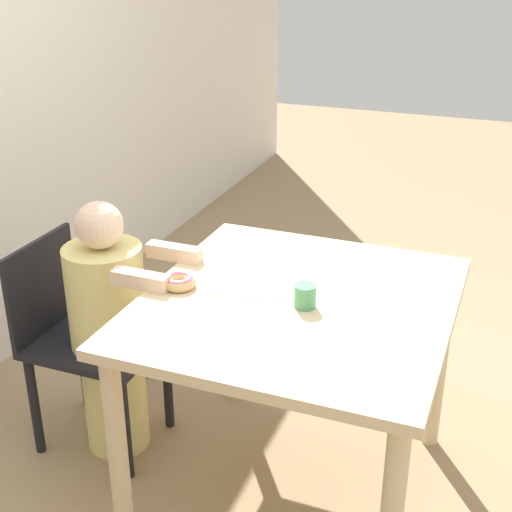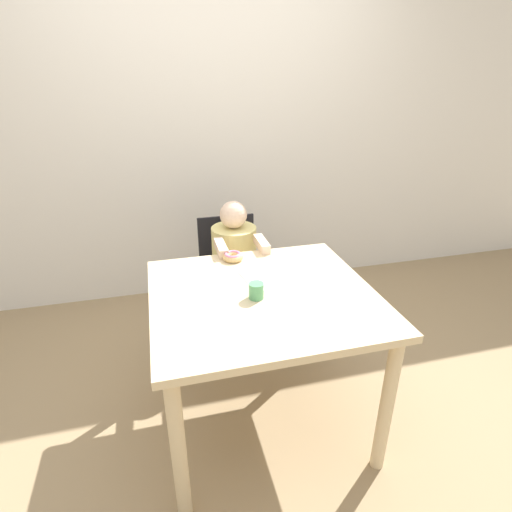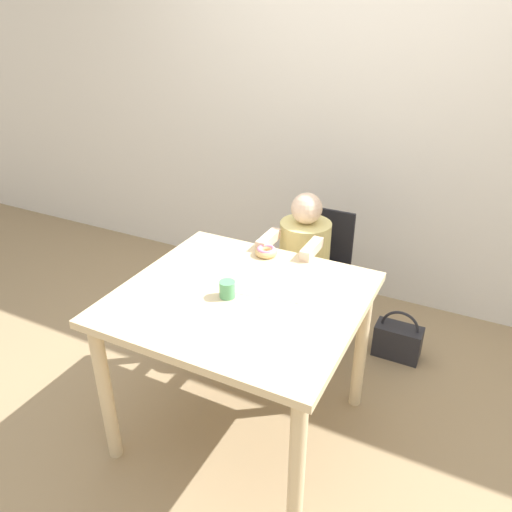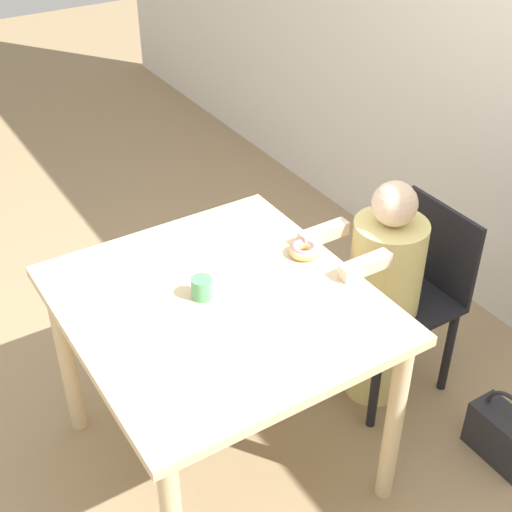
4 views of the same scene
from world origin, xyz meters
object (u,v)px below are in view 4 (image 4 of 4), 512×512
chair (404,298)px  donut (304,250)px  cup (202,288)px  handbag (503,435)px  child_figure (382,297)px

chair → donut: donut is taller
donut → cup: bearing=-87.2°
chair → handbag: size_ratio=2.61×
handbag → chair: bearing=-173.2°
donut → handbag: size_ratio=0.35×
handbag → cup: (-0.58, -0.92, 0.68)m
chair → cup: size_ratio=11.04×
child_figure → cup: 0.80m
child_figure → chair: bearing=90.0°
handbag → cup: 1.28m
child_figure → donut: (-0.07, -0.33, 0.30)m
chair → child_figure: size_ratio=0.82×
donut → cup: size_ratio=1.50×
chair → cup: (-0.05, -0.86, 0.37)m
child_figure → handbag: size_ratio=3.20×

